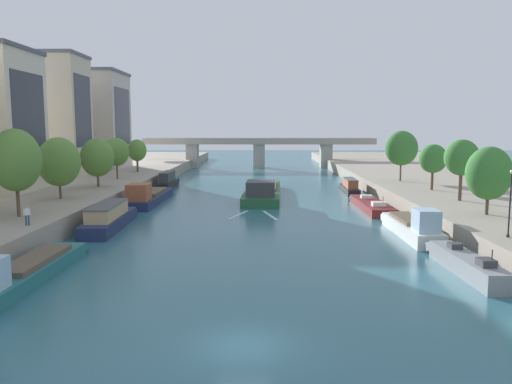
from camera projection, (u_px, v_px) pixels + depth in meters
The scene contains 27 objects.
ground_plane at pixel (244, 346), 22.93m from camera, with size 400.00×400.00×0.00m, color #2D6070.
quay_left at pixel (33, 185), 77.79m from camera, with size 36.00×170.00×2.06m, color gray.
quay_right at pixel (483, 186), 76.92m from camera, with size 36.00×170.00×2.06m, color gray.
barge_midriver at pixel (263, 191), 71.66m from camera, with size 5.72×23.68×3.07m.
wake_behind_barge at pixel (254, 215), 57.26m from camera, with size 5.60×6.00×0.03m.
moored_boat_left_near at pixel (20, 273), 31.69m from camera, with size 2.85×15.48×2.76m.
moored_boat_left_second at pixel (109, 218), 49.65m from camera, with size 3.10×13.23×2.54m.
moored_boat_left_midway at pixel (148, 196), 66.15m from camera, with size 3.58×16.61×3.09m.
moored_boat_left_far at pixel (168, 181), 82.48m from camera, with size 1.83×11.09×2.80m.
moored_boat_right_lone at pixel (465, 263), 34.40m from camera, with size 2.07×10.41×2.39m.
moored_boat_right_second at pixel (412, 227), 45.77m from camera, with size 2.64×12.54×3.12m.
moored_boat_right_midway at pixel (371, 205), 61.44m from camera, with size 2.98×13.92×2.09m.
moored_boat_right_near at pixel (350, 187), 76.19m from camera, with size 2.01×10.21×2.28m.
tree_left_past_mid at pixel (16, 160), 43.99m from camera, with size 4.34×4.34×7.76m.
tree_left_second at pixel (59, 162), 55.34m from camera, with size 4.62×4.62×6.79m.
tree_left_far at pixel (97, 158), 66.71m from camera, with size 4.40×4.40×6.42m.
tree_left_third at pixel (116, 152), 76.50m from camera, with size 3.80×3.80×6.32m.
tree_left_midway at pixel (137, 150), 89.66m from camera, with size 3.32×3.32×5.74m.
tree_right_third at pixel (489, 173), 45.20m from camera, with size 4.03×4.03×6.17m.
tree_right_far at pixel (462, 158), 53.85m from camera, with size 3.65×3.65×6.59m.
tree_right_second at pixel (433, 159), 63.22m from camera, with size 3.46×3.46×5.76m.
tree_right_nearest at pixel (401, 148), 73.82m from camera, with size 4.72×4.72×7.37m.
lamppost_right_bank at pixel (510, 201), 35.90m from camera, with size 0.28×0.28×4.86m.
building_left_middle at pixel (46, 115), 80.81m from camera, with size 12.34×9.30×19.48m.
building_left_far_end at pixel (83, 120), 97.12m from camera, with size 16.02×13.14×18.52m.
bridge_far at pixel (259, 149), 124.93m from camera, with size 57.19×4.40×7.29m.
person_on_quay at pixel (27, 214), 40.48m from camera, with size 0.47×0.35×1.62m.
Camera 1 is at (0.83, -21.84, 9.90)m, focal length 35.37 mm.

